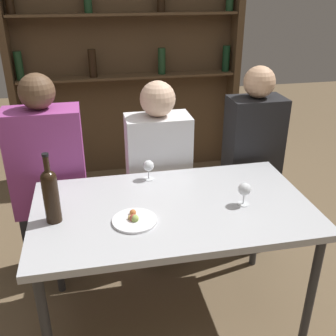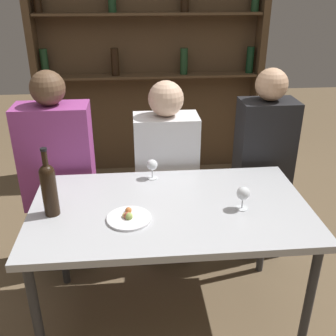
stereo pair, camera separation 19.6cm
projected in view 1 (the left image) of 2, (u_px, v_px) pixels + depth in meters
ground_plane at (172, 314)px, 2.25m from camera, size 10.00×10.00×0.00m
dining_table at (173, 216)px, 1.96m from camera, size 1.37×0.78×0.72m
wine_rack_wall at (127, 52)px, 3.47m from camera, size 2.05×0.21×2.24m
wine_bottle at (51, 193)px, 1.75m from camera, size 0.07×0.07×0.34m
wine_glass_0 at (244, 190)px, 1.91m from camera, size 0.06×0.06×0.12m
wine_glass_1 at (149, 167)px, 2.16m from camera, size 0.06×0.06×0.11m
food_plate_0 at (134, 220)px, 1.80m from camera, size 0.21×0.21×0.04m
seated_person_left at (51, 187)px, 2.36m from camera, size 0.43×0.22×1.28m
seated_person_center at (159, 181)px, 2.49m from camera, size 0.39×0.22×1.21m
seated_person_right at (251, 168)px, 2.59m from camera, size 0.34×0.22×1.27m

